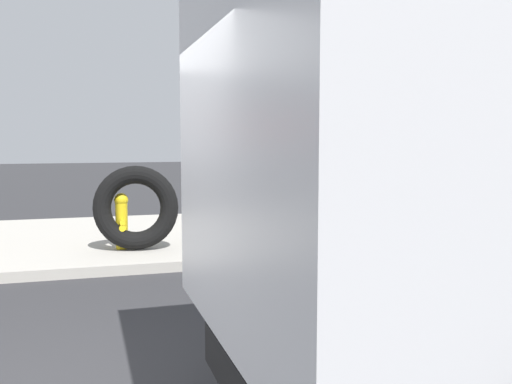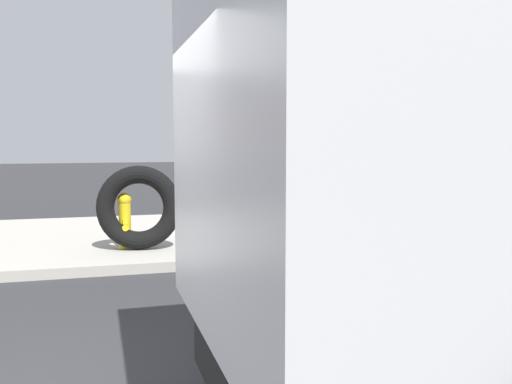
# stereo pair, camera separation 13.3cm
# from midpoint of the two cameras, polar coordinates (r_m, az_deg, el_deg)

# --- Properties ---
(sidewalk_curb) EXTENTS (36.00, 5.00, 0.15)m
(sidewalk_curb) POSITION_cam_midpoint_polar(r_m,az_deg,el_deg) (10.49, -18.42, -4.78)
(sidewalk_curb) COLOR #ADA89E
(sidewalk_curb) RESTS_ON ground
(fire_hydrant) EXTENTS (0.22, 0.49, 0.89)m
(fire_hydrant) POSITION_cam_midpoint_polar(r_m,az_deg,el_deg) (9.10, -13.97, -2.70)
(fire_hydrant) COLOR yellow
(fire_hydrant) RESTS_ON sidewalk_curb
(loose_tire) EXTENTS (1.35, 0.52, 1.33)m
(loose_tire) POSITION_cam_midpoint_polar(r_m,az_deg,el_deg) (8.93, -12.58, -1.59)
(loose_tire) COLOR black
(loose_tire) RESTS_ON sidewalk_curb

